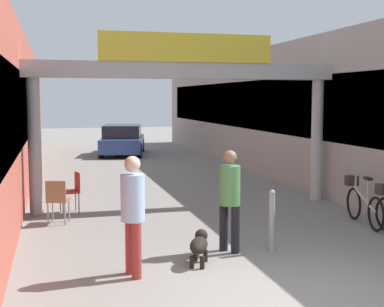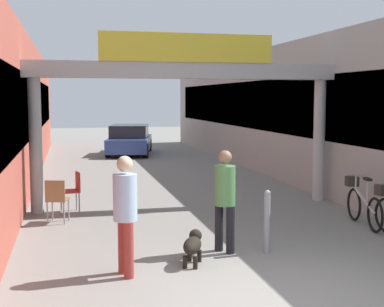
# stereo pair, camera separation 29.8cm
# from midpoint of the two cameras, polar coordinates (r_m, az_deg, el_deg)

# --- Properties ---
(ground_plane) EXTENTS (80.00, 80.00, 0.00)m
(ground_plane) POSITION_cam_midpoint_polar(r_m,az_deg,el_deg) (6.98, 10.49, -15.34)
(ground_plane) COLOR gray
(storefront_right) EXTENTS (3.00, 26.00, 4.14)m
(storefront_right) POSITION_cam_midpoint_polar(r_m,az_deg,el_deg) (18.63, 10.56, 4.47)
(storefront_right) COLOR #9E9993
(storefront_right) RESTS_ON ground_plane
(arcade_sign_gateway) EXTENTS (7.40, 0.47, 3.96)m
(arcade_sign_gateway) POSITION_cam_midpoint_polar(r_m,az_deg,el_deg) (12.29, -1.40, 7.25)
(arcade_sign_gateway) COLOR #B2B2B2
(arcade_sign_gateway) RESTS_ON ground_plane
(pedestrian_with_dog) EXTENTS (0.47, 0.47, 1.68)m
(pedestrian_with_dog) POSITION_cam_midpoint_polar(r_m,az_deg,el_deg) (8.73, 3.07, -4.36)
(pedestrian_with_dog) COLOR black
(pedestrian_with_dog) RESTS_ON ground_plane
(pedestrian_companion) EXTENTS (0.41, 0.41, 1.72)m
(pedestrian_companion) POSITION_cam_midpoint_polar(r_m,az_deg,el_deg) (7.59, -7.45, -5.77)
(pedestrian_companion) COLOR #99332D
(pedestrian_companion) RESTS_ON ground_plane
(dog_on_leash) EXTENTS (0.47, 0.70, 0.49)m
(dog_on_leash) POSITION_cam_midpoint_polar(r_m,az_deg,el_deg) (8.23, -0.27, -9.69)
(dog_on_leash) COLOR black
(dog_on_leash) RESTS_ON ground_plane
(bicycle_silver_third) EXTENTS (0.46, 1.68, 0.98)m
(bicycle_silver_third) POSITION_cam_midpoint_polar(r_m,az_deg,el_deg) (11.22, 16.96, -5.01)
(bicycle_silver_third) COLOR black
(bicycle_silver_third) RESTS_ON ground_plane
(bollard_post_metal) EXTENTS (0.10, 0.10, 1.04)m
(bollard_post_metal) POSITION_cam_midpoint_polar(r_m,az_deg,el_deg) (8.87, 7.54, -7.10)
(bollard_post_metal) COLOR gray
(bollard_post_metal) RESTS_ON ground_plane
(cafe_chair_wood_nearer) EXTENTS (0.49, 0.49, 0.89)m
(cafe_chair_wood_nearer) POSITION_cam_midpoint_polar(r_m,az_deg,el_deg) (11.07, -14.93, -4.56)
(cafe_chair_wood_nearer) COLOR gray
(cafe_chair_wood_nearer) RESTS_ON ground_plane
(cafe_chair_red_farther) EXTENTS (0.46, 0.46, 0.89)m
(cafe_chair_red_farther) POSITION_cam_midpoint_polar(r_m,az_deg,el_deg) (12.08, -13.29, -3.65)
(cafe_chair_red_farther) COLOR gray
(cafe_chair_red_farther) RESTS_ON ground_plane
(parked_car_blue) EXTENTS (2.51, 4.27, 1.33)m
(parked_car_blue) POSITION_cam_midpoint_polar(r_m,az_deg,el_deg) (24.03, -7.76, 1.42)
(parked_car_blue) COLOR #2D478C
(parked_car_blue) RESTS_ON ground_plane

